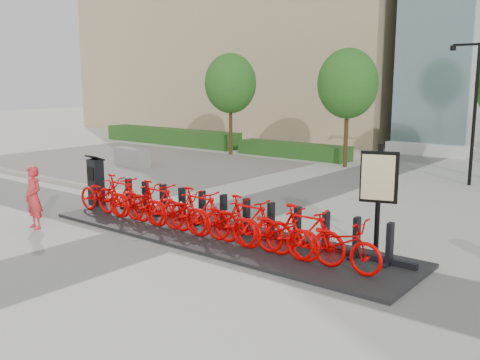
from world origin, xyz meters
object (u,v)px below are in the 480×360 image
Objects in this scene: worker_red at (34,198)px; map_sign at (379,182)px; bike_0 at (103,195)px; jersey_barrier at (132,157)px; kiosk at (96,181)px.

map_sign is (7.63, 3.45, 0.79)m from worker_red.
worker_red is 8.41m from map_sign.
worker_red is at bearing 171.35° from bike_0.
jersey_barrier is (-6.05, 8.24, -0.40)m from worker_red.
bike_0 reaches higher than jersey_barrier.
bike_0 is at bearing 172.99° from map_sign.
jersey_barrier is 0.85× the size of map_sign.
worker_red is (-0.29, -1.90, 0.20)m from bike_0.
kiosk is (-0.97, 0.48, 0.20)m from bike_0.
kiosk is at bearing -40.70° from jersey_barrier.
kiosk is 0.93× the size of worker_red.
worker_red reaches higher than kiosk.
kiosk is 2.48m from worker_red.
kiosk is 0.73× the size of jersey_barrier.
kiosk is 0.62× the size of map_sign.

